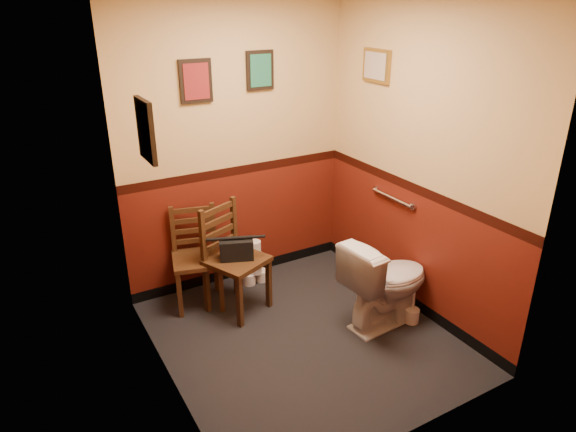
# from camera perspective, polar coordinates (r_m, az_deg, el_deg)

# --- Properties ---
(floor) EXTENTS (2.20, 2.40, 0.00)m
(floor) POSITION_cam_1_polar(r_m,az_deg,el_deg) (4.37, 1.68, -13.31)
(floor) COLOR black
(floor) RESTS_ON ground
(wall_back) EXTENTS (2.20, 0.00, 2.70)m
(wall_back) POSITION_cam_1_polar(r_m,az_deg,el_deg) (4.74, -5.79, 7.82)
(wall_back) COLOR #5D190E
(wall_back) RESTS_ON ground
(wall_front) EXTENTS (2.20, 0.00, 2.70)m
(wall_front) POSITION_cam_1_polar(r_m,az_deg,el_deg) (2.86, 14.68, -3.45)
(wall_front) COLOR #5D190E
(wall_front) RESTS_ON ground
(wall_left) EXTENTS (0.00, 2.40, 2.70)m
(wall_left) POSITION_cam_1_polar(r_m,az_deg,el_deg) (3.32, -14.47, 0.37)
(wall_left) COLOR #5D190E
(wall_left) RESTS_ON ground
(wall_right) EXTENTS (0.00, 2.40, 2.70)m
(wall_right) POSITION_cam_1_polar(r_m,az_deg,el_deg) (4.38, 14.33, 5.93)
(wall_right) COLOR #5D190E
(wall_right) RESTS_ON ground
(grab_bar) EXTENTS (0.05, 0.56, 0.06)m
(grab_bar) POSITION_cam_1_polar(r_m,az_deg,el_deg) (4.66, 11.48, 2.01)
(grab_bar) COLOR silver
(grab_bar) RESTS_ON wall_right
(framed_print_back_a) EXTENTS (0.28, 0.04, 0.36)m
(framed_print_back_a) POSITION_cam_1_polar(r_m,az_deg,el_deg) (4.47, -10.20, 14.53)
(framed_print_back_a) COLOR black
(framed_print_back_a) RESTS_ON wall_back
(framed_print_back_b) EXTENTS (0.26, 0.04, 0.34)m
(framed_print_back_b) POSITION_cam_1_polar(r_m,az_deg,el_deg) (4.70, -3.13, 15.86)
(framed_print_back_b) COLOR black
(framed_print_back_b) RESTS_ON wall_back
(framed_print_left) EXTENTS (0.04, 0.30, 0.38)m
(framed_print_left) POSITION_cam_1_polar(r_m,az_deg,el_deg) (3.26, -15.50, 9.16)
(framed_print_left) COLOR black
(framed_print_left) RESTS_ON wall_left
(framed_print_right) EXTENTS (0.04, 0.34, 0.28)m
(framed_print_right) POSITION_cam_1_polar(r_m,az_deg,el_deg) (4.66, 9.78, 16.14)
(framed_print_right) COLOR olive
(framed_print_right) RESTS_ON wall_right
(toilet) EXTENTS (0.83, 0.51, 0.78)m
(toilet) POSITION_cam_1_polar(r_m,az_deg,el_deg) (4.41, 10.87, -7.25)
(toilet) COLOR white
(toilet) RESTS_ON floor
(toilet_brush) EXTENTS (0.13, 0.13, 0.45)m
(toilet_brush) POSITION_cam_1_polar(r_m,az_deg,el_deg) (4.63, 13.60, -10.59)
(toilet_brush) COLOR silver
(toilet_brush) RESTS_ON floor
(chair_left) EXTENTS (0.52, 0.52, 0.90)m
(chair_left) POSITION_cam_1_polar(r_m,az_deg,el_deg) (4.67, -10.14, -4.53)
(chair_left) COLOR brown
(chair_left) RESTS_ON floor
(chair_right) EXTENTS (0.60, 0.60, 0.97)m
(chair_right) POSITION_cam_1_polar(r_m,az_deg,el_deg) (4.52, -6.12, -4.78)
(chair_right) COLOR brown
(chair_right) RESTS_ON floor
(handbag) EXTENTS (0.32, 0.24, 0.21)m
(handbag) POSITION_cam_1_polar(r_m,az_deg,el_deg) (4.44, -5.76, -3.67)
(handbag) COLOR black
(handbag) RESTS_ON chair_right
(tp_stack) EXTENTS (0.26, 0.16, 0.45)m
(tp_stack) POSITION_cam_1_polar(r_m,az_deg,el_deg) (5.02, -3.64, -5.51)
(tp_stack) COLOR silver
(tp_stack) RESTS_ON floor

